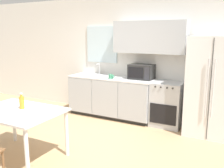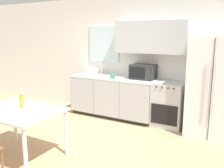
{
  "view_description": "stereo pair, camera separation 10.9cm",
  "coord_description": "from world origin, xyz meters",
  "px_view_note": "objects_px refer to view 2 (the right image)",
  "views": [
    {
      "loc": [
        2.26,
        -3.05,
        1.88
      ],
      "look_at": [
        0.37,
        0.54,
        1.05
      ],
      "focal_mm": 40.0,
      "sensor_mm": 36.0,
      "label": 1
    },
    {
      "loc": [
        2.36,
        -3.0,
        1.88
      ],
      "look_at": [
        0.37,
        0.54,
        1.05
      ],
      "focal_mm": 40.0,
      "sensor_mm": 36.0,
      "label": 2
    }
  ],
  "objects_px": {
    "dining_table": "(18,115)",
    "refrigerator": "(214,87)",
    "coffee_mug": "(112,76)",
    "oven_range": "(169,104)",
    "drink_bottle": "(22,101)",
    "microwave": "(143,72)"
  },
  "relations": [
    {
      "from": "dining_table",
      "to": "refrigerator",
      "type": "bearing_deg",
      "value": 44.07
    },
    {
      "from": "dining_table",
      "to": "drink_bottle",
      "type": "bearing_deg",
      "value": 92.16
    },
    {
      "from": "coffee_mug",
      "to": "dining_table",
      "type": "relative_size",
      "value": 0.09
    },
    {
      "from": "oven_range",
      "to": "dining_table",
      "type": "relative_size",
      "value": 0.71
    },
    {
      "from": "coffee_mug",
      "to": "dining_table",
      "type": "distance_m",
      "value": 2.28
    },
    {
      "from": "refrigerator",
      "to": "drink_bottle",
      "type": "height_order",
      "value": "refrigerator"
    },
    {
      "from": "refrigerator",
      "to": "drink_bottle",
      "type": "distance_m",
      "value": 3.32
    },
    {
      "from": "microwave",
      "to": "drink_bottle",
      "type": "relative_size",
      "value": 2.11
    },
    {
      "from": "microwave",
      "to": "dining_table",
      "type": "relative_size",
      "value": 0.4
    },
    {
      "from": "drink_bottle",
      "to": "refrigerator",
      "type": "bearing_deg",
      "value": 42.84
    },
    {
      "from": "refrigerator",
      "to": "oven_range",
      "type": "bearing_deg",
      "value": 175.27
    },
    {
      "from": "refrigerator",
      "to": "coffee_mug",
      "type": "relative_size",
      "value": 15.5
    },
    {
      "from": "microwave",
      "to": "dining_table",
      "type": "distance_m",
      "value": 2.72
    },
    {
      "from": "refrigerator",
      "to": "coffee_mug",
      "type": "xyz_separation_m",
      "value": [
        -2.05,
        -0.13,
        0.04
      ]
    },
    {
      "from": "dining_table",
      "to": "drink_bottle",
      "type": "relative_size",
      "value": 5.26
    },
    {
      "from": "oven_range",
      "to": "drink_bottle",
      "type": "bearing_deg",
      "value": -124.37
    },
    {
      "from": "refrigerator",
      "to": "drink_bottle",
      "type": "relative_size",
      "value": 7.55
    },
    {
      "from": "oven_range",
      "to": "coffee_mug",
      "type": "height_order",
      "value": "coffee_mug"
    },
    {
      "from": "microwave",
      "to": "coffee_mug",
      "type": "distance_m",
      "value": 0.67
    },
    {
      "from": "oven_range",
      "to": "dining_table",
      "type": "bearing_deg",
      "value": -123.24
    },
    {
      "from": "oven_range",
      "to": "refrigerator",
      "type": "bearing_deg",
      "value": -4.73
    },
    {
      "from": "oven_range",
      "to": "drink_bottle",
      "type": "relative_size",
      "value": 3.73
    }
  ]
}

